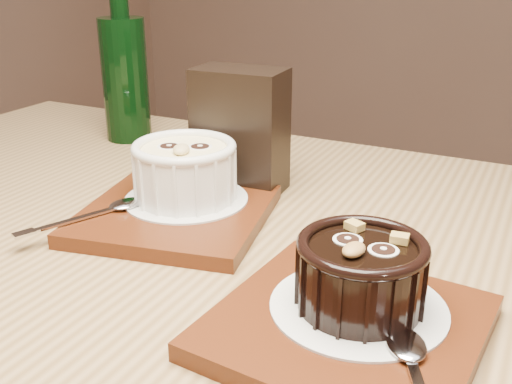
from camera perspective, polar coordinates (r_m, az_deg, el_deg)
table at (r=0.58m, az=-3.18°, el=-14.66°), size 1.21×0.81×0.75m
tray_left at (r=0.62m, az=-7.67°, el=-2.15°), size 0.21×0.21×0.01m
doily_left at (r=0.63m, az=-6.66°, el=-0.63°), size 0.13×0.13×0.00m
ramekin_white at (r=0.62m, az=-6.79°, el=2.27°), size 0.11×0.11×0.06m
spoon_left at (r=0.61m, az=-15.10°, el=-1.89°), size 0.08×0.13×0.01m
tray_right at (r=0.44m, az=8.59°, el=-12.59°), size 0.20×0.20×0.01m
doily_right at (r=0.45m, az=9.71°, el=-10.71°), size 0.13×0.13×0.00m
ramekin_dark at (r=0.44m, az=9.96°, el=-7.39°), size 0.09×0.09×0.06m
spoon_right at (r=0.39m, az=15.17°, el=-16.90°), size 0.08×0.13×0.01m
condiment_stand at (r=0.68m, az=-1.50°, el=5.85°), size 0.10×0.07×0.14m
green_bottle at (r=0.89m, az=-12.39°, el=10.88°), size 0.07×0.07×0.24m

